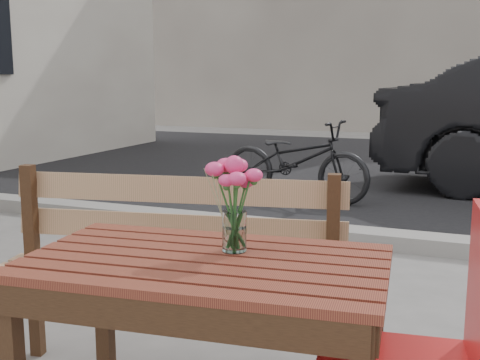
% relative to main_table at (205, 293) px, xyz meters
% --- Properties ---
extents(street, '(30.00, 8.12, 0.12)m').
position_rel_main_table_xyz_m(street, '(-0.20, 4.87, -0.56)').
color(street, black).
rests_on(street, ground).
extents(main_table, '(1.20, 0.77, 0.70)m').
position_rel_main_table_xyz_m(main_table, '(0.00, 0.00, 0.00)').
color(main_table, '#551C16').
rests_on(main_table, ground).
extents(main_bench, '(1.51, 0.70, 0.91)m').
position_rel_main_table_xyz_m(main_bench, '(-0.38, 0.46, -0.04)').
color(main_bench, '#9F7B52').
rests_on(main_bench, ground).
extents(red_chair, '(0.51, 0.51, 0.92)m').
position_rel_main_table_xyz_m(red_chair, '(0.71, -0.07, -0.05)').
color(red_chair, red).
rests_on(red_chair, ground).
extents(main_vase, '(0.17, 0.17, 0.32)m').
position_rel_main_table_xyz_m(main_vase, '(0.06, 0.11, 0.31)').
color(main_vase, white).
rests_on(main_vase, main_table).
extents(bicycle, '(1.65, 0.73, 0.84)m').
position_rel_main_table_xyz_m(bicycle, '(-0.96, 4.26, -0.17)').
color(bicycle, black).
rests_on(bicycle, ground).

